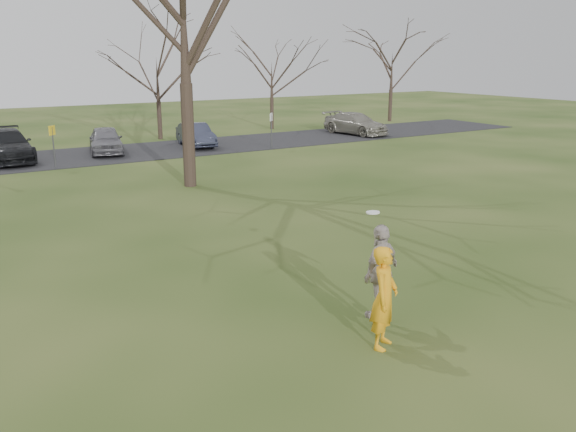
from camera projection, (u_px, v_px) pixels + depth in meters
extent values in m
plane|color=#1E380F|center=(396.00, 335.00, 11.65)|extent=(120.00, 120.00, 0.00)
cube|color=black|center=(83.00, 156.00, 32.17)|extent=(62.00, 6.50, 0.04)
imported|color=orange|center=(384.00, 298.00, 10.98)|extent=(0.86, 0.80, 1.96)
imported|color=black|center=(7.00, 145.00, 30.47)|extent=(2.28, 5.48, 1.58)
imported|color=slate|center=(106.00, 140.00, 32.93)|extent=(2.60, 4.53, 1.45)
imported|color=#2D3143|center=(196.00, 135.00, 35.40)|extent=(1.91, 4.22, 1.34)
imported|color=gray|center=(356.00, 123.00, 40.88)|extent=(2.73, 5.22, 1.44)
imported|color=#B2A5A0|center=(381.00, 271.00, 11.84)|extent=(1.23, 0.83, 1.94)
cylinder|color=white|center=(373.00, 212.00, 11.71)|extent=(0.27, 0.27, 0.04)
cylinder|color=#47474C|center=(54.00, 148.00, 28.44)|extent=(0.06, 0.06, 2.00)
cube|color=yellow|center=(52.00, 130.00, 28.21)|extent=(0.35, 0.35, 0.45)
cylinder|color=#47474C|center=(271.00, 132.00, 34.53)|extent=(0.06, 0.06, 2.00)
cube|color=silver|center=(271.00, 117.00, 34.31)|extent=(0.35, 0.35, 0.45)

